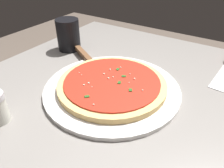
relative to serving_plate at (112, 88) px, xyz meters
name	(u,v)px	position (x,y,z in m)	size (l,w,h in m)	color
restaurant_table	(125,128)	(-0.01, 0.04, -0.14)	(0.89, 0.90, 0.73)	black
serving_plate	(112,88)	(0.00, 0.00, 0.00)	(0.37, 0.37, 0.01)	white
pizza	(112,84)	(0.00, 0.00, 0.02)	(0.30, 0.30, 0.02)	#DBB26B
pizza_server	(88,59)	(-0.08, -0.15, 0.01)	(0.15, 0.21, 0.01)	silver
cup_tall_drink	(68,35)	(-0.14, -0.28, 0.05)	(0.08, 0.08, 0.11)	black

